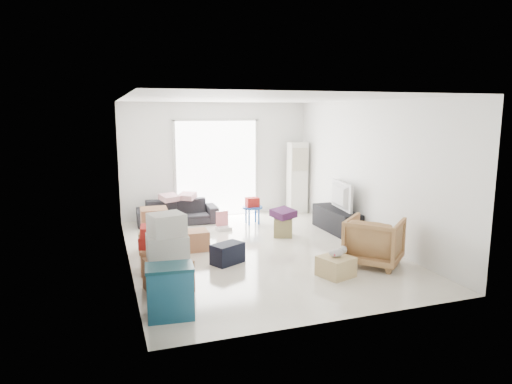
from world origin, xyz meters
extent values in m
cube|color=white|center=(0.00, 0.00, -0.12)|extent=(4.50, 6.00, 0.24)
cube|color=white|center=(0.00, 0.00, 2.82)|extent=(4.50, 6.00, 0.24)
cube|color=white|center=(0.00, 3.12, 1.35)|extent=(4.50, 0.24, 2.70)
cube|color=white|center=(0.00, -3.12, 1.35)|extent=(4.50, 0.24, 2.70)
cube|color=white|center=(-2.37, 0.00, 1.35)|extent=(0.24, 6.00, 2.70)
cube|color=white|center=(2.37, 0.00, 1.35)|extent=(0.24, 6.00, 2.70)
cube|color=white|center=(0.00, 2.98, 1.15)|extent=(2.00, 0.01, 2.30)
cube|color=silver|center=(-1.00, 2.97, 1.15)|extent=(0.06, 0.04, 2.30)
cube|color=silver|center=(1.00, 2.97, 1.15)|extent=(0.06, 0.04, 2.30)
cube|color=silver|center=(0.00, 2.97, 2.30)|extent=(2.10, 0.04, 0.06)
cube|color=white|center=(1.95, 2.65, 0.88)|extent=(0.45, 0.30, 1.75)
cube|color=black|center=(2.00, 0.71, 0.24)|extent=(0.43, 1.43, 0.48)
imported|color=black|center=(2.00, 0.71, 0.54)|extent=(0.69, 1.06, 0.13)
imported|color=black|center=(-1.05, 2.50, 0.35)|extent=(1.79, 0.58, 0.69)
cube|color=#E5A7AF|center=(-1.22, 2.47, 0.76)|extent=(0.51, 0.47, 0.13)
cube|color=#E5A7AF|center=(-0.81, 2.52, 0.76)|extent=(0.46, 0.45, 0.12)
imported|color=#9D7545|center=(1.55, -1.35, 0.43)|extent=(1.15, 1.15, 0.86)
cube|color=navy|center=(-1.90, -2.25, 0.15)|extent=(0.58, 0.43, 0.31)
cube|color=navy|center=(-1.90, -2.25, 0.46)|extent=(0.58, 0.43, 0.31)
cube|color=#0C333D|center=(-1.90, -2.25, 0.64)|extent=(0.61, 0.45, 0.04)
cube|color=#A8704C|center=(-1.80, -1.38, 0.23)|extent=(0.68, 0.60, 0.45)
cube|color=beige|center=(-1.80, -1.38, 0.63)|extent=(0.56, 0.46, 0.35)
cube|color=beige|center=(-1.80, -1.38, 0.95)|extent=(0.53, 0.49, 0.30)
cube|color=#A8704C|center=(-1.80, -0.56, 0.20)|extent=(0.65, 0.65, 0.40)
cube|color=#B62816|center=(-1.80, -0.56, 0.49)|extent=(0.69, 0.56, 0.18)
cube|color=#B62816|center=(-1.80, -0.56, 0.66)|extent=(0.63, 0.46, 0.16)
cube|color=#A8704C|center=(-1.77, 0.50, 0.19)|extent=(0.60, 0.52, 0.38)
cube|color=#A8704C|center=(-1.77, 0.50, 0.59)|extent=(0.48, 0.48, 0.41)
cube|color=#A8704C|center=(-1.05, 0.40, 0.18)|extent=(0.44, 0.44, 0.36)
cube|color=black|center=(-0.71, -0.53, 0.17)|extent=(0.61, 0.52, 0.34)
cube|color=#9A945A|center=(0.80, 0.73, 0.18)|extent=(0.49, 0.49, 0.37)
cube|color=#471D4A|center=(0.80, 0.73, 0.44)|extent=(0.51, 0.51, 0.14)
cylinder|color=#1B4CAB|center=(0.54, 1.92, 0.37)|extent=(0.46, 0.46, 0.04)
cylinder|color=#1B4CAB|center=(0.65, 2.03, 0.18)|extent=(0.04, 0.04, 0.35)
cylinder|color=#1B4CAB|center=(0.42, 2.03, 0.18)|extent=(0.04, 0.04, 0.35)
cylinder|color=#1B4CAB|center=(0.42, 1.80, 0.18)|extent=(0.04, 0.04, 0.35)
cylinder|color=#1B4CAB|center=(0.65, 1.80, 0.18)|extent=(0.04, 0.04, 0.35)
cube|color=#B62816|center=(0.54, 1.92, 0.49)|extent=(0.28, 0.22, 0.20)
cube|color=silver|center=(-0.22, 1.58, 0.04)|extent=(0.33, 0.30, 0.07)
cube|color=pink|center=(-0.22, 1.68, 0.23)|extent=(0.27, 0.08, 0.32)
cube|color=tan|center=(0.70, -1.64, 0.15)|extent=(0.58, 0.58, 0.30)
ellipsoid|color=#B2ADA8|center=(0.70, -1.64, 0.37)|extent=(0.23, 0.16, 0.12)
cube|color=#C62846|center=(0.70, -1.64, 0.37)|extent=(0.17, 0.14, 0.03)
sphere|color=#B2ADA8|center=(0.83, -1.61, 0.40)|extent=(0.12, 0.12, 0.12)
camera|label=1|loc=(-2.60, -7.54, 2.48)|focal=32.00mm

